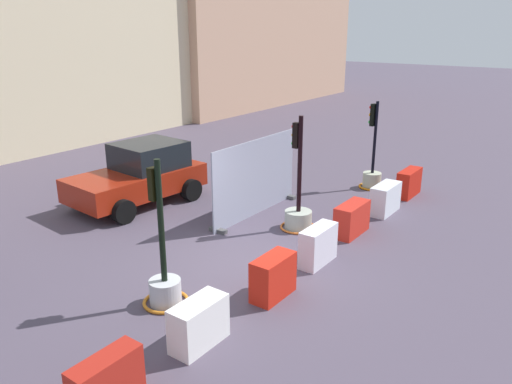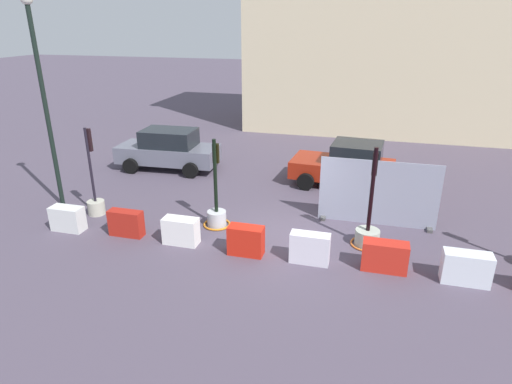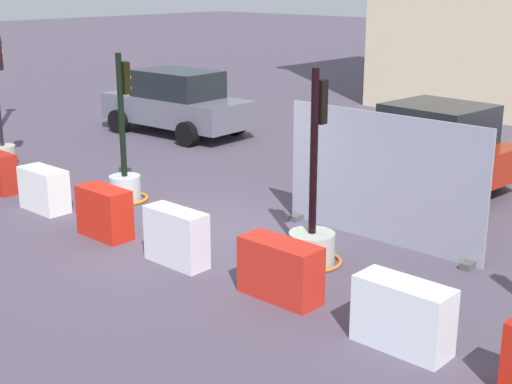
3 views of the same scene
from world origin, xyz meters
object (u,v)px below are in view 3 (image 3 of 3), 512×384
traffic_light_0 (2,141)px  car_grey_saloon (177,103)px  traffic_light_2 (312,234)px  traffic_light_1 (125,175)px  construction_barrier_5 (280,270)px  construction_barrier_3 (104,213)px  construction_barrier_6 (403,315)px  construction_barrier_4 (176,237)px  car_red_compact (421,145)px  construction_barrier_2 (44,189)px

traffic_light_0 → car_grey_saloon: size_ratio=0.67×
traffic_light_2 → traffic_light_1: bearing=178.9°
traffic_light_1 → construction_barrier_5: size_ratio=2.43×
construction_barrier_3 → construction_barrier_5: bearing=2.2°
traffic_light_0 → construction_barrier_6: size_ratio=2.59×
construction_barrier_4 → construction_barrier_5: 1.94m
traffic_light_0 → traffic_light_2: 8.83m
construction_barrier_6 → car_red_compact: 7.06m
traffic_light_1 → construction_barrier_4: 3.51m
construction_barrier_4 → car_grey_saloon: 9.50m
construction_barrier_5 → car_red_compact: bearing=103.4°
traffic_light_1 → construction_barrier_6: (7.04, -1.45, -0.09)m
traffic_light_0 → car_grey_saloon: 5.05m
construction_barrier_3 → car_grey_saloon: (-5.33, 6.31, 0.45)m
construction_barrier_3 → car_red_compact: bearing=70.1°
construction_barrier_3 → car_red_compact: (2.25, 6.23, 0.43)m
traffic_light_2 → construction_barrier_6: size_ratio=2.57×
traffic_light_1 → construction_barrier_2: traffic_light_1 is taller
construction_barrier_5 → construction_barrier_6: 1.93m
construction_barrier_2 → construction_barrier_4: bearing=-1.4°
traffic_light_0 → construction_barrier_5: traffic_light_0 is taller
traffic_light_1 → car_red_compact: 5.99m
construction_barrier_6 → traffic_light_2: bearing=150.3°
traffic_light_0 → car_grey_saloon: bearing=87.0°
traffic_light_1 → construction_barrier_3: (1.40, -1.51, -0.08)m
traffic_light_1 → construction_barrier_5: 5.28m
traffic_light_0 → construction_barrier_3: bearing=-12.8°
construction_barrier_2 → traffic_light_1: bearing=67.1°
traffic_light_0 → construction_barrier_2: 3.79m
construction_barrier_3 → traffic_light_2: bearing=23.7°
construction_barrier_2 → construction_barrier_4: 3.77m
traffic_light_1 → construction_barrier_5: bearing=-15.0°
traffic_light_1 → construction_barrier_5: (5.10, -1.37, -0.10)m
construction_barrier_3 → car_red_compact: car_red_compact is taller
traffic_light_0 → car_red_compact: traffic_light_0 is taller
construction_barrier_2 → construction_barrier_4: construction_barrier_4 is taller
traffic_light_0 → traffic_light_2: size_ratio=1.01×
construction_barrier_6 → construction_barrier_4: bearing=-179.4°
construction_barrier_2 → traffic_light_0: bearing=162.0°
traffic_light_0 → construction_barrier_3: traffic_light_0 is taller
construction_barrier_3 → traffic_light_1: bearing=133.0°
traffic_light_1 → construction_barrier_2: bearing=-112.9°
construction_barrier_3 → construction_barrier_2: bearing=177.0°
traffic_light_2 → construction_barrier_3: 3.53m
traffic_light_0 → construction_barrier_6: traffic_light_0 is taller
construction_barrier_5 → construction_barrier_6: construction_barrier_6 is taller
construction_barrier_3 → car_grey_saloon: size_ratio=0.22×
traffic_light_0 → construction_barrier_5: size_ratio=2.55×
construction_barrier_2 → construction_barrier_3: bearing=-3.0°
car_grey_saloon → traffic_light_0: bearing=-93.0°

